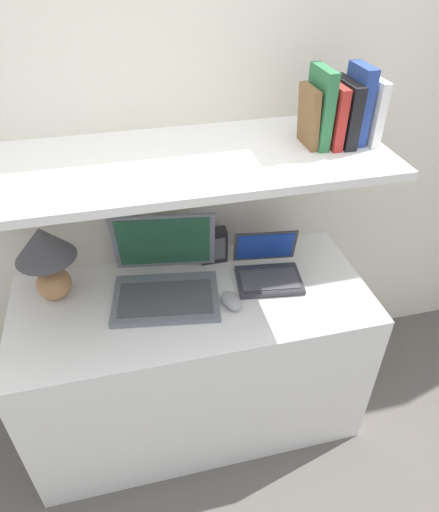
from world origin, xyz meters
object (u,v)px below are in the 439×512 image
(book_green, at_px, (320,107))
(book_brown, at_px, (309,117))
(book_blue, at_px, (357,104))
(book_black, at_px, (344,112))
(book_red, at_px, (331,114))
(laptop_large, at_px, (165,279))
(laptop_small, at_px, (268,270))
(computer_mouse, at_px, (231,301))
(router_box, at_px, (213,246))
(table_lamp, at_px, (46,254))
(book_white, at_px, (369,109))

(book_green, height_order, book_brown, book_green)
(book_blue, xyz_separation_m, book_black, (-0.04, 0.00, -0.02))
(book_blue, distance_m, book_red, 0.09)
(laptop_large, bearing_deg, book_black, 0.60)
(laptop_small, bearing_deg, computer_mouse, -145.09)
(book_brown, bearing_deg, book_green, 0.00)
(router_box, bearing_deg, table_lamp, -172.61)
(book_blue, height_order, book_green, same)
(table_lamp, relative_size, book_red, 1.55)
(laptop_large, bearing_deg, book_blue, 0.56)
(table_lamp, height_order, book_black, book_black)
(router_box, bearing_deg, laptop_small, -40.74)
(book_red, bearing_deg, book_white, 0.00)
(computer_mouse, distance_m, book_red, 0.72)
(table_lamp, height_order, computer_mouse, table_lamp)
(laptop_large, bearing_deg, book_brown, 0.74)
(table_lamp, relative_size, book_white, 1.48)
(laptop_large, relative_size, laptop_small, 1.57)
(book_red, relative_size, book_brown, 1.03)
(table_lamp, distance_m, book_black, 1.11)
(laptop_large, relative_size, book_white, 2.10)
(book_white, distance_m, book_green, 0.17)
(router_box, relative_size, book_white, 0.71)
(laptop_large, distance_m, book_white, 0.91)
(computer_mouse, xyz_separation_m, book_red, (0.36, 0.14, 0.61))
(laptop_small, relative_size, router_box, 1.90)
(book_white, bearing_deg, book_red, 180.00)
(book_blue, xyz_separation_m, book_red, (-0.09, 0.00, -0.02))
(book_white, height_order, book_brown, book_white)
(laptop_large, xyz_separation_m, book_green, (0.53, 0.01, 0.59))
(laptop_large, relative_size, book_blue, 1.78)
(table_lamp, relative_size, book_green, 1.25)
(laptop_large, distance_m, book_green, 0.80)
(laptop_large, height_order, computer_mouse, laptop_large)
(table_lamp, relative_size, laptop_large, 0.70)
(book_white, xyz_separation_m, book_black, (-0.09, 0.00, -0.00))
(laptop_small, distance_m, book_blue, 0.67)
(laptop_small, bearing_deg, router_box, 139.26)
(computer_mouse, relative_size, book_red, 0.60)
(table_lamp, distance_m, laptop_small, 0.82)
(book_black, bearing_deg, book_brown, 180.00)
(book_blue, height_order, book_brown, book_blue)
(router_box, bearing_deg, book_white, -15.70)
(laptop_small, xyz_separation_m, book_white, (0.31, 0.02, 0.60))
(laptop_large, relative_size, book_red, 2.21)
(router_box, relative_size, book_black, 0.72)
(laptop_small, distance_m, book_brown, 0.60)
(book_green, bearing_deg, book_white, 0.00)
(book_black, bearing_deg, laptop_small, -175.41)
(router_box, xyz_separation_m, book_green, (0.32, -0.14, 0.58))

